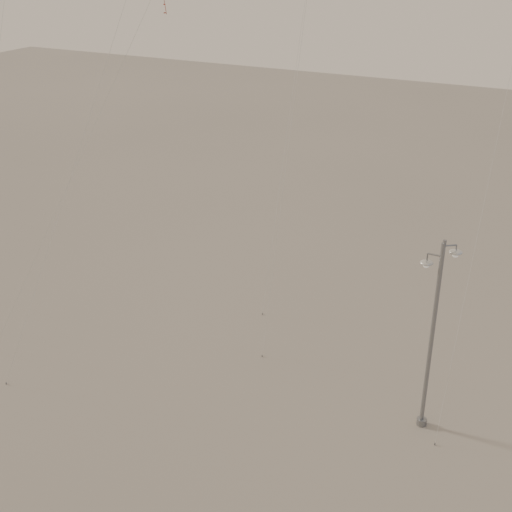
% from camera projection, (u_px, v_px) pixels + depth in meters
% --- Properties ---
extents(ground, '(160.00, 160.00, 0.00)m').
position_uv_depth(ground, '(142.00, 431.00, 30.36)').
color(ground, gray).
rests_on(ground, ground).
extents(street_lamp, '(1.53, 0.79, 8.71)m').
position_uv_depth(street_lamp, '(432.00, 331.00, 28.85)').
color(street_lamp, gray).
rests_on(street_lamp, ground).
extents(kite_3, '(7.61, 6.15, 17.84)m').
position_uv_depth(kite_3, '(116.00, 80.00, 31.70)').
color(kite_3, maroon).
rests_on(kite_3, ground).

